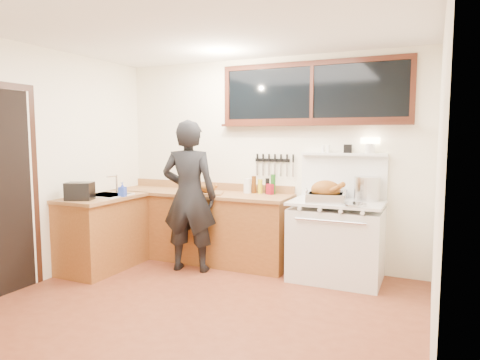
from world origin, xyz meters
The scene contains 19 objects.
ground_plane centered at (0.00, 0.00, -0.01)m, with size 4.00×3.50×0.02m, color brown.
room_shell centered at (0.00, 0.00, 1.65)m, with size 4.10×3.60×2.65m.
counter_back centered at (-0.80, 1.45, 0.45)m, with size 2.44×0.64×1.00m.
counter_left centered at (-1.70, 0.62, 0.45)m, with size 0.64×1.09×0.90m.
sink_unit centered at (-1.68, 0.70, 0.85)m, with size 0.50×0.45×0.37m.
vintage_stove centered at (1.00, 1.41, 0.47)m, with size 1.02×0.74×1.61m.
back_window centered at (0.60, 1.72, 2.06)m, with size 2.32×0.13×0.77m.
knife_strip centered at (0.12, 1.73, 1.31)m, with size 0.52×0.03×0.28m.
man centered at (-0.69, 1.00, 0.91)m, with size 0.74×0.57×1.82m.
soap_bottle centered at (-1.43, 0.69, 0.99)m, with size 0.09×0.09×0.17m.
toaster centered at (-1.70, 0.28, 1.00)m, with size 0.35×0.30×0.20m.
cutting_board centered at (-0.59, 1.30, 0.95)m, with size 0.44×0.38×0.13m.
roast_turkey centered at (0.90, 1.27, 1.00)m, with size 0.46×0.37×0.24m.
stockpot centered at (1.30, 1.58, 1.04)m, with size 0.33×0.33×0.27m.
saucepan centered at (1.01, 1.61, 0.96)m, with size 0.18×0.28×0.11m.
pot_lid centered at (1.22, 1.17, 0.91)m, with size 0.33×0.33×0.04m.
coffee_tin centered at (0.12, 1.61, 0.97)m, with size 0.11×0.10×0.13m.
pitcher centered at (-0.18, 1.60, 0.99)m, with size 0.13×0.13×0.19m.
bottle_cluster centered at (0.03, 1.63, 1.01)m, with size 0.32×0.06×0.25m.
Camera 1 is at (1.96, -3.37, 1.64)m, focal length 32.00 mm.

